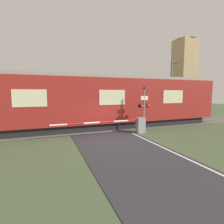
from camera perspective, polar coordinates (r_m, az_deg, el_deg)
ground_plane at (r=11.18m, az=-0.26°, el=-9.00°), size 80.00×80.00×0.00m
track_bed at (r=14.62m, az=-5.41°, el=-5.28°), size 36.00×3.20×0.13m
train at (r=14.62m, az=-1.98°, el=3.39°), size 20.58×3.01×4.33m
crossing_barrier at (r=12.79m, az=6.78°, el=-4.08°), size 6.76×0.44×1.14m
signal_post at (r=13.27m, az=10.41°, el=1.81°), size 0.93×0.26×3.40m
catenary_pole at (r=20.59m, az=18.79°, el=7.19°), size 0.20×1.90×6.49m
distant_building at (r=44.05m, az=22.47°, el=12.23°), size 4.57×4.57×15.58m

